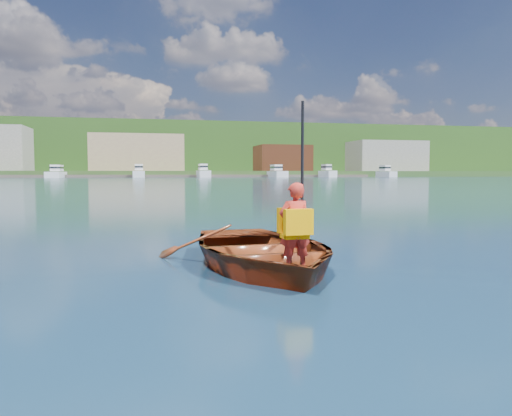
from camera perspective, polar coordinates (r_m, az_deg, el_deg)
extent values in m
plane|color=#112846|center=(7.16, -2.42, -6.15)|extent=(600.00, 600.00, 0.00)
imported|color=brown|center=(6.73, 0.53, -4.86)|extent=(2.82, 3.78, 0.75)
imported|color=red|center=(5.88, 4.44, -2.21)|extent=(0.40, 0.28, 1.05)
cube|color=#F1A400|center=(5.76, 4.87, -1.60)|extent=(0.35, 0.12, 0.30)
cube|color=#F1A400|center=(5.99, 4.05, -1.39)|extent=(0.34, 0.10, 0.30)
cube|color=#F1A400|center=(5.90, 4.44, -3.23)|extent=(0.31, 0.24, 0.05)
cylinder|color=black|center=(6.04, 5.30, 2.56)|extent=(0.04, 0.04, 2.02)
cube|color=#315626|center=(196.95, -11.73, 3.84)|extent=(400.00, 80.00, 2.00)
cube|color=#22431D|center=(247.14, -11.83, 6.17)|extent=(400.00, 100.00, 22.00)
cube|color=brown|center=(155.16, -15.09, 3.54)|extent=(160.03, 10.33, 0.80)
cube|color=#997A63|center=(172.12, -13.38, 6.14)|extent=(30.00, 16.00, 12.00)
cube|color=brown|center=(178.11, 3.00, 5.68)|extent=(18.00, 16.00, 9.00)
cube|color=gray|center=(192.43, 14.64, 5.73)|extent=(26.00, 16.00, 11.00)
cube|color=white|center=(152.16, -21.88, 3.51)|extent=(3.83, 13.70, 1.83)
cube|color=white|center=(153.52, -21.81, 4.26)|extent=(2.68, 6.16, 1.80)
cube|color=black|center=(153.52, -21.81, 4.30)|extent=(2.76, 6.44, 0.50)
cube|color=white|center=(149.98, -13.23, 3.74)|extent=(3.24, 11.58, 2.13)
cube|color=white|center=(151.14, -13.23, 4.56)|extent=(2.27, 5.21, 1.80)
cube|color=black|center=(151.15, -13.23, 4.60)|extent=(2.33, 5.44, 0.50)
cube|color=white|center=(150.78, -6.04, 3.84)|extent=(3.33, 11.89, 2.27)
cube|color=white|center=(151.97, -6.10, 4.70)|extent=(2.33, 5.35, 1.80)
cube|color=black|center=(151.97, -6.10, 4.73)|extent=(2.40, 5.59, 0.50)
cube|color=white|center=(154.86, 2.43, 3.84)|extent=(3.62, 12.94, 2.11)
cube|color=white|center=(156.12, 2.32, 4.64)|extent=(2.54, 5.82, 1.80)
cube|color=black|center=(156.12, 2.32, 4.67)|extent=(2.61, 6.08, 0.50)
cube|color=white|center=(159.76, 8.16, 3.83)|extent=(2.77, 9.89, 2.27)
cube|color=white|center=(160.70, 8.05, 4.64)|extent=(1.94, 4.45, 1.80)
cube|color=black|center=(160.70, 8.05, 4.68)|extent=(1.99, 4.65, 0.50)
cube|color=white|center=(167.79, 14.65, 3.72)|extent=(2.76, 9.86, 2.06)
cube|color=white|center=(168.68, 14.51, 4.45)|extent=(1.93, 4.44, 1.80)
cube|color=black|center=(168.68, 14.52, 4.48)|extent=(1.99, 4.63, 0.50)
cylinder|color=#382314|center=(224.48, -17.70, 5.70)|extent=(0.80, 0.80, 2.76)
sphere|color=#1D4F14|center=(224.63, -17.72, 6.64)|extent=(5.15, 5.15, 5.15)
cylinder|color=#382314|center=(284.65, 8.21, 7.25)|extent=(0.80, 0.80, 3.35)
sphere|color=#1D4F14|center=(284.94, 8.22, 8.15)|extent=(6.25, 6.25, 6.25)
cylinder|color=#382314|center=(298.38, 14.86, 7.03)|extent=(0.80, 0.80, 3.88)
sphere|color=#1D4F14|center=(298.71, 14.88, 8.02)|extent=(7.25, 7.25, 7.25)
cylinder|color=#382314|center=(253.65, 21.13, 5.06)|extent=(0.80, 0.80, 4.11)
sphere|color=#1D4F14|center=(253.83, 21.16, 6.30)|extent=(7.67, 7.67, 7.67)
cylinder|color=#382314|center=(222.50, -23.37, 5.34)|extent=(0.80, 0.80, 2.95)
sphere|color=#1D4F14|center=(222.65, -23.40, 6.35)|extent=(5.51, 5.51, 5.51)
cylinder|color=#382314|center=(274.94, -21.07, 7.28)|extent=(0.80, 0.80, 2.89)
sphere|color=#1D4F14|center=(275.21, -21.09, 8.08)|extent=(5.39, 5.39, 5.39)
cylinder|color=#382314|center=(224.00, -11.82, 5.93)|extent=(0.80, 0.80, 3.48)
sphere|color=#1D4F14|center=(224.21, -11.83, 7.11)|extent=(6.49, 6.49, 6.49)
cylinder|color=#382314|center=(215.56, -25.05, 5.05)|extent=(0.80, 0.80, 3.99)
sphere|color=#1D4F14|center=(215.76, -25.10, 6.46)|extent=(7.44, 7.44, 7.44)
cylinder|color=#382314|center=(290.53, -23.36, 7.53)|extent=(0.80, 0.80, 2.62)
sphere|color=#1D4F14|center=(290.78, -23.38, 8.22)|extent=(4.89, 4.89, 4.89)
cylinder|color=#382314|center=(234.49, -13.60, 6.23)|extent=(0.80, 0.80, 2.78)
sphere|color=#1D4F14|center=(234.67, -13.61, 7.14)|extent=(5.19, 5.19, 5.19)
cylinder|color=#382314|center=(230.21, 2.84, 5.76)|extent=(0.80, 0.80, 2.56)
sphere|color=#1D4F14|center=(230.34, 2.85, 6.61)|extent=(4.78, 4.78, 4.78)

